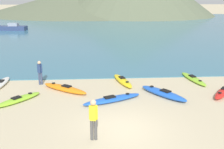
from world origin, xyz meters
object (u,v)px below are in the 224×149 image
Objects in this scene: kayak_on_sand_1 at (193,79)px; kayak_on_sand_5 at (223,92)px; person_near_waterline at (40,71)px; kayak_on_sand_9 at (19,99)px; kayak_on_sand_7 at (123,81)px; kayak_on_sand_2 at (65,88)px; person_near_foreground at (93,117)px; kayak_on_sand_0 at (163,93)px; moored_boat_1 at (11,28)px; kayak_on_sand_3 at (0,84)px; kayak_on_sand_8 at (112,99)px.

kayak_on_sand_5 reaches higher than kayak_on_sand_1.
kayak_on_sand_9 is at bearing -102.67° from person_near_waterline.
person_near_waterline is (0.65, 2.89, 0.79)m from kayak_on_sand_9.
kayak_on_sand_7 is 1.20× the size of kayak_on_sand_9.
person_near_waterline is (-5.41, 0.04, 0.75)m from kayak_on_sand_7.
kayak_on_sand_2 is 1.77× the size of person_near_foreground.
kayak_on_sand_0 is 1.20× the size of kayak_on_sand_9.
kayak_on_sand_1 is (2.83, 2.79, -0.05)m from kayak_on_sand_0.
kayak_on_sand_0 is 1.74× the size of person_near_foreground.
moored_boat_1 is at bearing 111.85° from kayak_on_sand_2.
kayak_on_sand_3 is at bearing -178.45° from kayak_on_sand_1.
moored_boat_1 is (-10.73, 29.65, -0.43)m from person_near_waterline.
kayak_on_sand_1 is at bearing 0.96° from person_near_waterline.
kayak_on_sand_1 is 8.77m from kayak_on_sand_2.
kayak_on_sand_0 is 37.06m from moored_boat_1.
kayak_on_sand_5 reaches higher than kayak_on_sand_7.
kayak_on_sand_2 is at bearing -68.15° from moored_boat_1.
kayak_on_sand_7 is (3.71, 1.33, -0.01)m from kayak_on_sand_2.
kayak_on_sand_8 is 2.16× the size of person_near_waterline.
kayak_on_sand_9 is at bearing 176.01° from kayak_on_sand_8.
kayak_on_sand_3 is 0.57× the size of moored_boat_1.
kayak_on_sand_2 is 2.31m from person_near_waterline.
kayak_on_sand_0 is 3.06m from kayak_on_sand_8.
moored_boat_1 reaches higher than kayak_on_sand_2.
person_near_foreground is (4.15, -4.31, 0.87)m from kayak_on_sand_9.
kayak_on_sand_2 reaches higher than kayak_on_sand_1.
kayak_on_sand_5 is 11.79m from kayak_on_sand_9.
kayak_on_sand_9 is (-2.36, -1.51, -0.05)m from kayak_on_sand_2.
kayak_on_sand_2 is (-5.80, 1.24, -0.01)m from kayak_on_sand_0.
kayak_on_sand_2 reaches higher than kayak_on_sand_8.
kayak_on_sand_8 is at bearing -3.99° from kayak_on_sand_9.
kayak_on_sand_8 reaches higher than kayak_on_sand_9.
kayak_on_sand_2 reaches higher than kayak_on_sand_3.
kayak_on_sand_1 is at bearing 2.53° from kayak_on_sand_7.
kayak_on_sand_8 is 1.37× the size of kayak_on_sand_9.
kayak_on_sand_9 is (-8.16, -0.27, -0.06)m from kayak_on_sand_0.
moored_boat_1 is at bearing 109.90° from person_near_waterline.
kayak_on_sand_0 is 10.37m from kayak_on_sand_3.
kayak_on_sand_9 is at bearing -178.12° from kayak_on_sand_0.
kayak_on_sand_2 is 3.94m from kayak_on_sand_7.
kayak_on_sand_2 is at bearing -38.83° from person_near_waterline.
person_near_foreground is at bearing -132.85° from kayak_on_sand_1.
person_near_foreground reaches higher than person_near_waterline.
kayak_on_sand_1 is 11.40m from kayak_on_sand_9.
kayak_on_sand_3 is 1.04× the size of kayak_on_sand_7.
person_near_foreground is 8.00m from person_near_waterline.
kayak_on_sand_1 is at bearing 10.16° from kayak_on_sand_2.
kayak_on_sand_2 is 1.02× the size of kayak_on_sand_7.
kayak_on_sand_9 is at bearing -164.44° from kayak_on_sand_1.
person_near_foreground reaches higher than kayak_on_sand_3.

